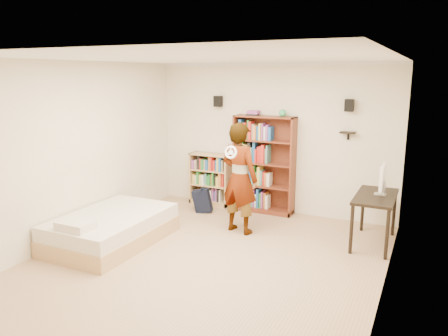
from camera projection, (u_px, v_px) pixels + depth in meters
The scene contains 14 objects.
ground at pixel (209, 259), 6.02m from camera, with size 4.50×5.00×0.01m, color tan.
room_shell at pixel (208, 133), 5.64m from camera, with size 4.52×5.02×2.71m.
crown_molding at pixel (208, 60), 5.45m from camera, with size 4.50×5.00×0.06m.
speaker_left at pixel (218, 101), 8.15m from camera, with size 0.14×0.12×0.20m, color black.
speaker_right at pixel (349, 105), 7.13m from camera, with size 0.14×0.12×0.20m, color black.
wall_shelf at pixel (348, 133), 7.24m from camera, with size 0.25×0.16×0.03m, color black.
tall_bookshelf at pixel (264, 165), 7.92m from camera, with size 1.12×0.33×1.77m, color brown, non-canonical shape.
low_bookshelf at pixel (210, 179), 8.49m from camera, with size 0.80×0.30×1.00m, color tan, non-canonical shape.
computer_desk at pixel (374, 220), 6.49m from camera, with size 0.56×1.11×0.76m, color black, non-canonical shape.
imac at pixel (381, 180), 6.39m from camera, with size 0.09×0.46×0.46m, color white, non-canonical shape.
daybed at pixel (111, 225), 6.57m from camera, with size 1.23×1.90×0.56m, color silver, non-canonical shape.
person at pixel (240, 178), 6.90m from camera, with size 0.65×0.42×1.78m, color black.
wii_wheel at pixel (231, 152), 6.50m from camera, with size 0.20×0.20×0.04m, color white.
navy_bag at pixel (202, 200), 8.02m from camera, with size 0.33×0.21×0.45m, color black, non-canonical shape.
Camera 1 is at (2.62, -4.97, 2.51)m, focal length 35.00 mm.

